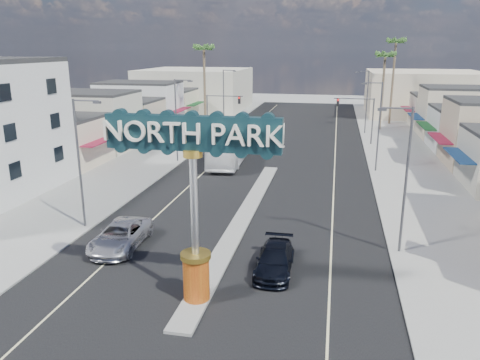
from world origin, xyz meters
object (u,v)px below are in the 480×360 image
at_px(palm_left_far, 204,52).
at_px(suv_right, 275,260).
at_px(streetlight_r_mid, 378,122).
at_px(gateway_sign, 194,188).
at_px(streetlight_l_mid, 177,116).
at_px(streetlight_r_far, 366,99).
at_px(traffic_signal_right, 359,112).
at_px(streetlight_l_far, 225,96).
at_px(streetlight_r_near, 404,174).
at_px(suv_left, 121,236).
at_px(car_parked_left, 223,152).
at_px(traffic_signal_left, 220,108).
at_px(streetlight_l_near, 81,157).
at_px(city_bus, 230,146).
at_px(palm_right_mid, 385,59).
at_px(palm_right_far, 396,46).

distance_m(palm_left_far, suv_right, 48.19).
bearing_deg(streetlight_r_mid, gateway_sign, -110.42).
bearing_deg(streetlight_l_mid, streetlight_r_far, 46.52).
bearing_deg(streetlight_r_mid, traffic_signal_right, 95.10).
xyz_separation_m(streetlight_l_far, streetlight_r_mid, (20.87, -22.00, 0.00)).
height_order(streetlight_r_near, suv_left, streetlight_r_near).
bearing_deg(car_parked_left, traffic_signal_left, 105.89).
distance_m(gateway_sign, streetlight_l_mid, 29.91).
height_order(palm_left_far, suv_left, palm_left_far).
xyz_separation_m(streetlight_l_near, city_bus, (5.50, 21.26, -3.31)).
xyz_separation_m(streetlight_r_near, palm_right_mid, (2.57, 46.00, 5.54)).
bearing_deg(traffic_signal_right, city_bus, -137.95).
height_order(streetlight_l_mid, palm_right_far, palm_right_far).
relative_size(traffic_signal_right, suv_right, 1.22).
bearing_deg(streetlight_r_mid, palm_left_far, 139.52).
bearing_deg(streetlight_l_near, palm_right_far, 63.94).
relative_size(traffic_signal_left, suv_left, 1.05).
bearing_deg(traffic_signal_right, palm_right_mid, 72.37).
bearing_deg(car_parked_left, palm_right_mid, 52.10).
height_order(gateway_sign, traffic_signal_right, gateway_sign).
height_order(streetlight_r_far, palm_left_far, palm_left_far).
bearing_deg(suv_right, gateway_sign, -131.21).
bearing_deg(traffic_signal_right, suv_right, -98.67).
relative_size(streetlight_r_far, palm_right_far, 0.64).
xyz_separation_m(gateway_sign, streetlight_l_far, (-10.43, 50.02, -0.86)).
relative_size(traffic_signal_left, traffic_signal_right, 1.00).
distance_m(streetlight_l_far, suv_left, 45.06).
relative_size(streetlight_l_far, streetlight_r_near, 1.00).
relative_size(streetlight_r_far, car_parked_left, 1.93).
relative_size(palm_right_far, suv_left, 2.47).
bearing_deg(city_bus, streetlight_l_near, -107.81).
bearing_deg(car_parked_left, streetlight_r_far, 51.03).
xyz_separation_m(streetlight_r_near, car_parked_left, (-16.38, 22.17, -4.27)).
bearing_deg(city_bus, palm_right_far, 53.72).
bearing_deg(suv_right, streetlight_r_near, 28.76).
distance_m(streetlight_r_near, palm_right_mid, 46.40).
relative_size(streetlight_l_far, streetlight_r_far, 1.00).
xyz_separation_m(streetlight_l_near, palm_left_far, (-2.57, 40.00, 6.43)).
height_order(palm_right_far, city_bus, palm_right_far).
bearing_deg(streetlight_r_near, streetlight_l_mid, 136.21).
xyz_separation_m(streetlight_r_near, suv_right, (-7.04, -4.02, -4.36)).
relative_size(palm_right_far, car_parked_left, 3.03).
relative_size(streetlight_r_far, suv_right, 1.84).
bearing_deg(streetlight_r_mid, streetlight_l_far, 133.48).
bearing_deg(streetlight_r_near, palm_left_far, 120.36).
bearing_deg(palm_right_mid, streetlight_r_far, -122.69).
bearing_deg(streetlight_l_far, streetlight_r_near, -63.58).
bearing_deg(streetlight_l_far, palm_right_far, 21.46).
xyz_separation_m(gateway_sign, palm_right_mid, (13.00, 54.02, 4.67)).
relative_size(suv_right, city_bus, 0.39).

